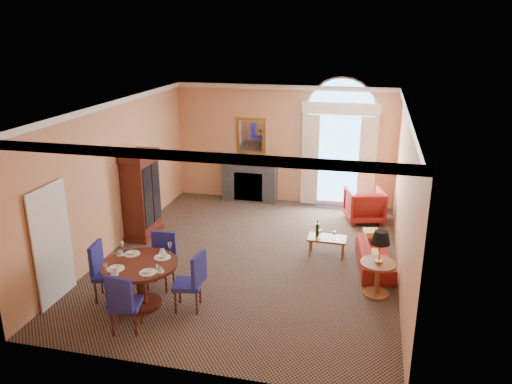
% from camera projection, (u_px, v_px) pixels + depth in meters
% --- Properties ---
extents(ground, '(7.50, 7.50, 0.00)m').
position_uv_depth(ground, '(251.00, 257.00, 10.56)').
color(ground, '#101B34').
rests_on(ground, ground).
extents(room_envelope, '(6.04, 7.52, 3.45)m').
position_uv_depth(room_envelope, '(257.00, 134.00, 10.39)').
color(room_envelope, tan).
rests_on(room_envelope, ground).
extents(armoire, '(0.57, 1.02, 2.00)m').
position_uv_depth(armoire, '(142.00, 196.00, 11.41)').
color(armoire, '#3F160E').
rests_on(armoire, ground).
extents(dining_table, '(1.30, 1.30, 1.02)m').
position_uv_depth(dining_table, '(141.00, 274.00, 8.56)').
color(dining_table, '#3F160E').
rests_on(dining_table, ground).
extents(dining_chair_north, '(0.48, 0.50, 1.04)m').
position_uv_depth(dining_chair_north, '(162.00, 256.00, 9.27)').
color(dining_chair_north, navy).
rests_on(dining_chair_north, ground).
extents(dining_chair_south, '(0.55, 0.55, 1.04)m').
position_uv_depth(dining_chair_south, '(123.00, 300.00, 7.78)').
color(dining_chair_south, navy).
rests_on(dining_chair_south, ground).
extents(dining_chair_east, '(0.54, 0.54, 1.04)m').
position_uv_depth(dining_chair_east, '(193.00, 278.00, 8.46)').
color(dining_chair_east, navy).
rests_on(dining_chair_east, ground).
extents(dining_chair_west, '(0.56, 0.56, 1.04)m').
position_uv_depth(dining_chair_west, '(102.00, 268.00, 8.82)').
color(dining_chair_west, navy).
rests_on(dining_chair_west, ground).
extents(sofa, '(0.84, 1.72, 0.48)m').
position_uv_depth(sofa, '(375.00, 256.00, 10.06)').
color(sofa, maroon).
rests_on(sofa, ground).
extents(armchair, '(1.11, 1.13, 0.84)m').
position_uv_depth(armchair, '(364.00, 205.00, 12.43)').
color(armchair, maroon).
rests_on(armchair, ground).
extents(coffee_table, '(0.82, 0.47, 0.77)m').
position_uv_depth(coffee_table, '(326.00, 238.00, 10.54)').
color(coffee_table, brown).
rests_on(coffee_table, ground).
extents(side_table, '(0.65, 0.65, 1.23)m').
position_uv_depth(side_table, '(379.00, 257.00, 8.86)').
color(side_table, brown).
rests_on(side_table, ground).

